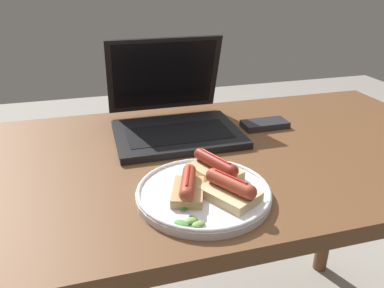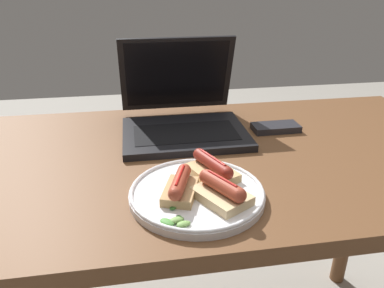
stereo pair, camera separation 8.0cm
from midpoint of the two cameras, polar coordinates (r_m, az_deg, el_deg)
desk at (r=0.95m, az=0.41°, el=-6.42°), size 1.35×0.70×0.76m
laptop at (r=1.01m, az=-5.13°, el=4.22°), size 0.32×0.32×0.24m
plate at (r=0.72m, az=-1.44°, el=-7.49°), size 0.26×0.26×0.02m
sausage_toast_left at (r=0.70m, az=-3.94°, el=-6.59°), size 0.08×0.11×0.05m
sausage_toast_middle at (r=0.69m, az=2.51°, el=-6.98°), size 0.11×0.12×0.05m
sausage_toast_right at (r=0.76m, az=0.57°, el=-3.64°), size 0.11×0.12×0.05m
salad_pile at (r=0.64m, az=-4.07°, el=-11.74°), size 0.06×0.07×0.01m
external_drive at (r=1.06m, az=8.92°, el=2.94°), size 0.13×0.06×0.02m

